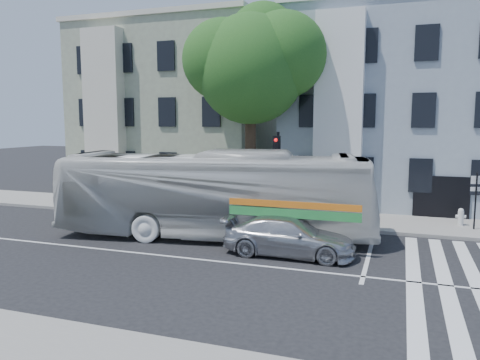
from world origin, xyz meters
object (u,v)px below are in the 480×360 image
at_px(bus, 215,194).
at_px(sedan, 289,236).
at_px(fire_hydrant, 461,217).
at_px(traffic_signal, 277,165).

xyz_separation_m(bus, sedan, (3.57, -1.60, -1.14)).
xyz_separation_m(bus, fire_hydrant, (10.00, 5.13, -1.28)).
relative_size(bus, sedan, 2.74).
bearing_deg(traffic_signal, fire_hydrant, 36.53).
height_order(traffic_signal, fire_hydrant, traffic_signal).
bearing_deg(traffic_signal, sedan, -47.15).
bearing_deg(traffic_signal, bus, -97.06).
relative_size(sedan, fire_hydrant, 6.05).
bearing_deg(sedan, traffic_signal, 19.92).
xyz_separation_m(traffic_signal, fire_hydrant, (8.14, 1.95, -2.27)).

